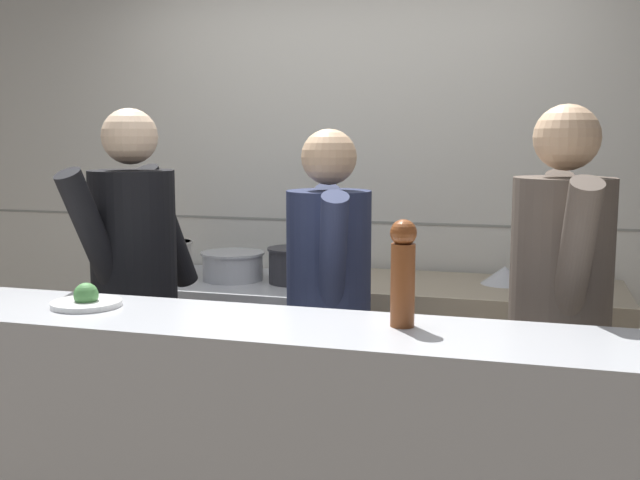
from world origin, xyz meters
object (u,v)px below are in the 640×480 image
at_px(mixing_bowl_steel, 505,275).
at_px(chef_sous, 329,313).
at_px(braising_pot, 294,264).
at_px(chef_head_cook, 135,294).
at_px(sauce_pot, 233,265).
at_px(plated_dish_main, 86,301).
at_px(oven_range, 234,361).
at_px(pepper_mill, 403,271).
at_px(chef_line, 559,323).
at_px(stock_pot, 168,258).

xyz_separation_m(mixing_bowl_steel, chef_sous, (-0.64, -0.82, -0.04)).
bearing_deg(mixing_bowl_steel, chef_sous, -128.11).
height_order(braising_pot, mixing_bowl_steel, braising_pot).
bearing_deg(chef_head_cook, sauce_pot, 97.57).
distance_m(braising_pot, plated_dish_main, 1.45).
height_order(chef_head_cook, chef_sous, chef_head_cook).
relative_size(oven_range, pepper_mill, 3.27).
distance_m(chef_head_cook, chef_sous, 0.82).
distance_m(sauce_pot, chef_line, 1.78).
height_order(sauce_pot, chef_sous, chef_sous).
relative_size(mixing_bowl_steel, pepper_mill, 0.70).
bearing_deg(braising_pot, sauce_pot, -178.27).
xyz_separation_m(oven_range, chef_sous, (0.73, -0.74, 0.47)).
xyz_separation_m(oven_range, sauce_pot, (0.01, -0.01, 0.51)).
distance_m(braising_pot, chef_sous, 0.84).
distance_m(braising_pot, chef_line, 1.50).
xyz_separation_m(chef_head_cook, chef_line, (1.68, -0.02, -0.00)).
bearing_deg(chef_sous, plated_dish_main, -152.81).
distance_m(oven_range, plated_dish_main, 1.56).
relative_size(plated_dish_main, chef_sous, 0.14).
xyz_separation_m(mixing_bowl_steel, chef_head_cook, (-1.45, -0.89, 0.00)).
bearing_deg(oven_range, plated_dish_main, -86.55).
distance_m(oven_range, stock_pot, 0.64).
distance_m(mixing_bowl_steel, chef_head_cook, 1.71).
relative_size(stock_pot, chef_line, 0.15).
bearing_deg(oven_range, sauce_pot, -51.43).
distance_m(sauce_pot, chef_head_cook, 0.81).
relative_size(oven_range, mixing_bowl_steel, 4.65).
bearing_deg(chef_line, braising_pot, 136.73).
xyz_separation_m(sauce_pot, mixing_bowl_steel, (1.36, 0.09, 0.00)).
relative_size(sauce_pot, pepper_mill, 1.03).
distance_m(oven_range, sauce_pot, 0.51).
bearing_deg(oven_range, pepper_mill, -50.92).
relative_size(braising_pot, chef_sous, 0.17).
relative_size(oven_range, braising_pot, 3.81).
bearing_deg(chef_head_cook, braising_pot, 76.85).
distance_m(plated_dish_main, chef_head_cook, 0.64).
height_order(plated_dish_main, pepper_mill, pepper_mill).
bearing_deg(chef_line, mixing_bowl_steel, 94.26).
distance_m(plated_dish_main, chef_line, 1.62).
distance_m(mixing_bowl_steel, chef_sous, 1.04).
relative_size(chef_head_cook, chef_sous, 1.05).
xyz_separation_m(stock_pot, pepper_mill, (1.48, -1.36, 0.24)).
relative_size(braising_pot, chef_line, 0.16).
bearing_deg(sauce_pot, chef_sous, -45.55).
xyz_separation_m(braising_pot, plated_dish_main, (-0.25, -1.42, 0.10)).
distance_m(braising_pot, mixing_bowl_steel, 1.03).
height_order(pepper_mill, chef_line, chef_line).
xyz_separation_m(pepper_mill, chef_head_cook, (-1.22, 0.57, -0.26)).
bearing_deg(pepper_mill, plated_dish_main, -178.33).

